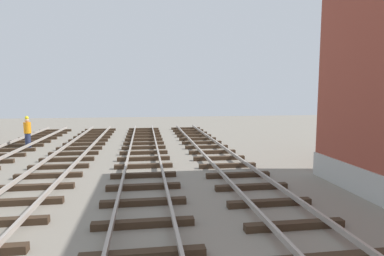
% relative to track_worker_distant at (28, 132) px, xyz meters
% --- Properties ---
extents(track_worker_distant, '(0.40, 0.40, 1.87)m').
position_rel_track_worker_distant_xyz_m(track_worker_distant, '(0.00, 0.00, 0.00)').
color(track_worker_distant, '#262D4C').
rests_on(track_worker_distant, ground).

